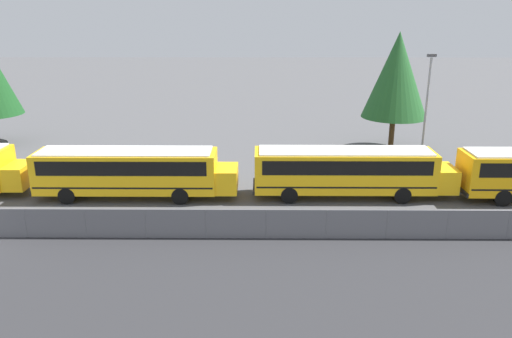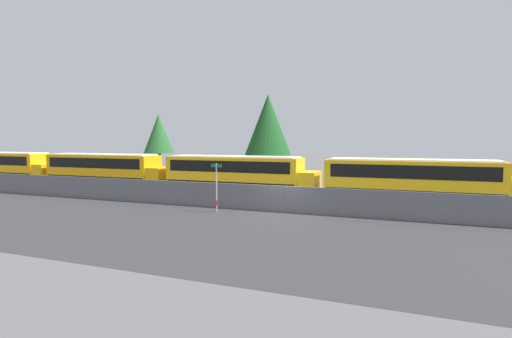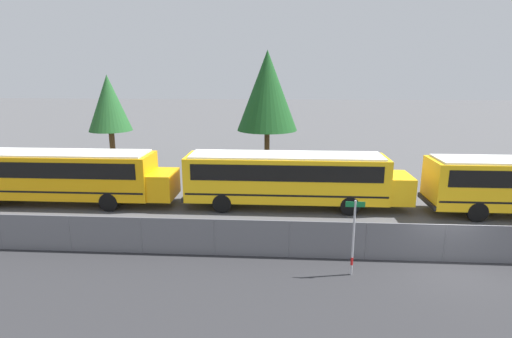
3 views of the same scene
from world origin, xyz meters
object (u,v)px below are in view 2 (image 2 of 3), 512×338
Objects in this scene: school_bus_4 at (415,178)px; tree_1 at (268,125)px; school_bus_1 at (4,164)px; school_bus_3 at (237,171)px; school_bus_2 at (105,167)px; tree_3 at (159,134)px; street_sign at (216,186)px.

tree_1 reaches higher than school_bus_4.
tree_1 is at bearing 26.52° from school_bus_1.
tree_1 is (-1.73, 12.09, 4.10)m from school_bus_3.
school_bus_1 is 1.00× the size of school_bus_4.
school_bus_4 is at bearing -2.34° from school_bus_3.
school_bus_1 and school_bus_3 have the same top height.
school_bus_1 is 13.16m from school_bus_2.
school_bus_4 is at bearing -21.02° from tree_3.
school_bus_4 is at bearing -40.36° from tree_1.
school_bus_3 reaches higher than street_sign.
school_bus_4 is 19.92m from tree_1.
tree_1 is at bearing 98.16° from school_bus_3.
school_bus_2 is (13.16, -0.06, 0.00)m from school_bus_1.
tree_1 reaches higher than tree_3.
school_bus_1 is at bearing -139.32° from tree_3.
school_bus_2 is at bearing -179.25° from school_bus_3.
tree_3 is (-16.53, 17.69, 3.43)m from street_sign.
tree_3 is at bearing 158.98° from school_bus_4.
school_bus_4 is at bearing 33.01° from street_sign.
school_bus_4 is 29.62m from tree_3.
street_sign is at bearing -14.91° from school_bus_1.
school_bus_3 is 17.81m from tree_3.
school_bus_2 and school_bus_4 have the same top height.
school_bus_1 reaches higher than street_sign.
tree_1 is (-3.89, 19.74, 4.36)m from street_sign.
tree_3 is (-12.64, -2.06, -0.94)m from tree_1.
tree_3 is at bearing 97.61° from school_bus_2.
school_bus_1 is 1.35× the size of tree_1.
school_bus_2 is 4.24× the size of street_sign.
school_bus_2 is 13.02m from school_bus_3.
school_bus_2 is 1.00× the size of school_bus_3.
school_bus_2 is 17.15m from tree_1.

